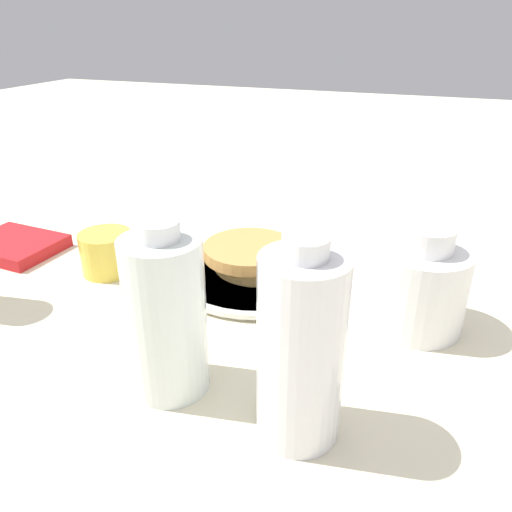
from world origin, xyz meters
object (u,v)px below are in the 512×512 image
(juice_glass, at_px, (107,253))
(water_bottle_mid, at_px, (301,348))
(cream_jug, at_px, (420,285))
(water_bottle_near, at_px, (166,315))
(pancake_stack, at_px, (256,256))
(plate, at_px, (256,272))

(juice_glass, height_order, water_bottle_mid, water_bottle_mid)
(cream_jug, bearing_deg, water_bottle_near, -138.25)
(pancake_stack, xyz_separation_m, water_bottle_near, (0.00, -0.26, 0.05))
(plate, relative_size, water_bottle_near, 1.38)
(juice_glass, xyz_separation_m, water_bottle_near, (0.21, -0.19, 0.05))
(plate, distance_m, water_bottle_mid, 0.32)
(juice_glass, relative_size, water_bottle_near, 0.42)
(pancake_stack, bearing_deg, cream_jug, -13.09)
(water_bottle_mid, bearing_deg, water_bottle_near, 174.13)
(cream_jug, xyz_separation_m, water_bottle_mid, (-0.09, -0.22, 0.03))
(juice_glass, relative_size, cream_jug, 0.58)
(cream_jug, bearing_deg, plate, 167.22)
(juice_glass, distance_m, cream_jug, 0.44)
(plate, xyz_separation_m, water_bottle_near, (0.00, -0.26, 0.08))
(plate, xyz_separation_m, juice_glass, (-0.21, -0.06, 0.02))
(plate, bearing_deg, juice_glass, -163.60)
(pancake_stack, xyz_separation_m, cream_jug, (0.23, -0.05, 0.02))
(juice_glass, bearing_deg, pancake_stack, 16.87)
(plate, height_order, water_bottle_near, water_bottle_near)
(water_bottle_near, bearing_deg, pancake_stack, 90.60)
(pancake_stack, bearing_deg, water_bottle_near, -89.40)
(juice_glass, height_order, water_bottle_near, water_bottle_near)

